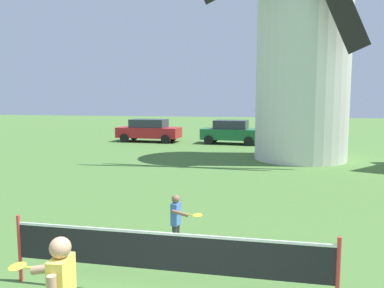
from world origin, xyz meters
TOP-DOWN VIEW (x-y plane):
  - windmill at (2.82, 16.18)m, footprint 9.30×5.11m
  - tennis_net at (-0.14, 2.10)m, footprint 4.96×0.06m
  - player_far at (-0.39, 3.90)m, footprint 0.66×0.53m
  - parked_car_red at (-6.87, 22.19)m, footprint 4.40×2.05m
  - parked_car_green at (-1.17, 22.06)m, footprint 3.95×2.15m

SIDE VIEW (x-z plane):
  - player_far at x=-0.39m, z-range 0.08..1.17m
  - tennis_net at x=-0.14m, z-range 0.13..1.23m
  - parked_car_green at x=-1.17m, z-range 0.03..1.59m
  - parked_car_red at x=-6.87m, z-range 0.03..1.59m
  - windmill at x=2.82m, z-range -0.53..13.53m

